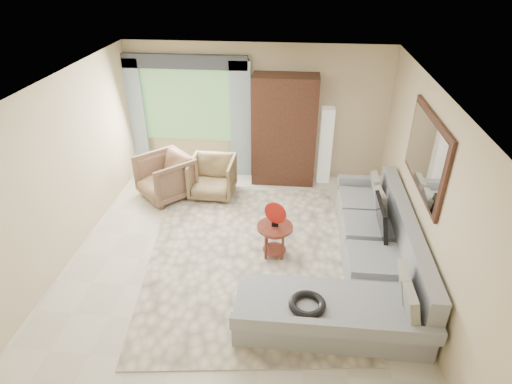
# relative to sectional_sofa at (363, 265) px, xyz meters

# --- Properties ---
(ground) EXTENTS (6.00, 6.00, 0.00)m
(ground) POSITION_rel_sectional_sofa_xyz_m (-1.78, 0.18, -0.28)
(ground) COLOR silver
(ground) RESTS_ON ground
(area_rug) EXTENTS (3.45, 4.32, 0.02)m
(area_rug) POSITION_rel_sectional_sofa_xyz_m (-1.61, 0.37, -0.27)
(area_rug) COLOR beige
(area_rug) RESTS_ON ground
(sectional_sofa) EXTENTS (2.30, 3.46, 0.90)m
(sectional_sofa) POSITION_rel_sectional_sofa_xyz_m (0.00, 0.00, 0.00)
(sectional_sofa) COLOR gray
(sectional_sofa) RESTS_ON ground
(tv_screen) EXTENTS (0.14, 0.74, 0.48)m
(tv_screen) POSITION_rel_sectional_sofa_xyz_m (0.27, 0.55, 0.44)
(tv_screen) COLOR black
(tv_screen) RESTS_ON sectional_sofa
(garden_hose) EXTENTS (0.43, 0.43, 0.09)m
(garden_hose) POSITION_rel_sectional_sofa_xyz_m (-0.78, -1.09, 0.26)
(garden_hose) COLOR black
(garden_hose) RESTS_ON sectional_sofa
(coffee_table) EXTENTS (0.53, 0.53, 0.53)m
(coffee_table) POSITION_rel_sectional_sofa_xyz_m (-1.25, 0.46, -0.00)
(coffee_table) COLOR #481813
(coffee_table) RESTS_ON ground
(red_disc) EXTENTS (0.32, 0.16, 0.34)m
(red_disc) POSITION_rel_sectional_sofa_xyz_m (-1.25, 0.46, 0.48)
(red_disc) COLOR #A51710
(red_disc) RESTS_ON coffee_table
(armchair_left) EXTENTS (1.24, 1.24, 0.81)m
(armchair_left) POSITION_rel_sectional_sofa_xyz_m (-3.36, 2.03, 0.12)
(armchair_left) COLOR #866649
(armchair_left) RESTS_ON ground
(armchair_right) EXTENTS (0.81, 0.84, 0.74)m
(armchair_right) POSITION_rel_sectional_sofa_xyz_m (-2.51, 2.16, 0.09)
(armchair_right) COLOR olive
(armchair_right) RESTS_ON ground
(potted_plant) EXTENTS (0.54, 0.48, 0.53)m
(potted_plant) POSITION_rel_sectional_sofa_xyz_m (-3.72, 2.68, -0.02)
(potted_plant) COLOR #999999
(potted_plant) RESTS_ON ground
(armoire) EXTENTS (1.20, 0.55, 2.10)m
(armoire) POSITION_rel_sectional_sofa_xyz_m (-1.23, 2.90, 0.77)
(armoire) COLOR black
(armoire) RESTS_ON ground
(floor_lamp) EXTENTS (0.24, 0.24, 1.50)m
(floor_lamp) POSITION_rel_sectional_sofa_xyz_m (-0.43, 2.96, 0.47)
(floor_lamp) COLOR silver
(floor_lamp) RESTS_ON ground
(window) EXTENTS (1.80, 0.04, 1.40)m
(window) POSITION_rel_sectional_sofa_xyz_m (-3.13, 3.15, 1.12)
(window) COLOR #669E59
(window) RESTS_ON wall_back
(curtain_left) EXTENTS (0.40, 0.08, 2.30)m
(curtain_left) POSITION_rel_sectional_sofa_xyz_m (-4.18, 3.06, 0.87)
(curtain_left) COLOR #9EB7CC
(curtain_left) RESTS_ON ground
(curtain_right) EXTENTS (0.40, 0.08, 2.30)m
(curtain_right) POSITION_rel_sectional_sofa_xyz_m (-2.08, 3.06, 0.87)
(curtain_right) COLOR #9EB7CC
(curtain_right) RESTS_ON ground
(valance) EXTENTS (2.40, 0.12, 0.26)m
(valance) POSITION_rel_sectional_sofa_xyz_m (-3.13, 3.08, 1.97)
(valance) COLOR #1E232D
(valance) RESTS_ON wall_back
(wall_mirror) EXTENTS (0.05, 1.70, 1.05)m
(wall_mirror) POSITION_rel_sectional_sofa_xyz_m (0.68, 0.53, 1.47)
(wall_mirror) COLOR black
(wall_mirror) RESTS_ON wall_right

